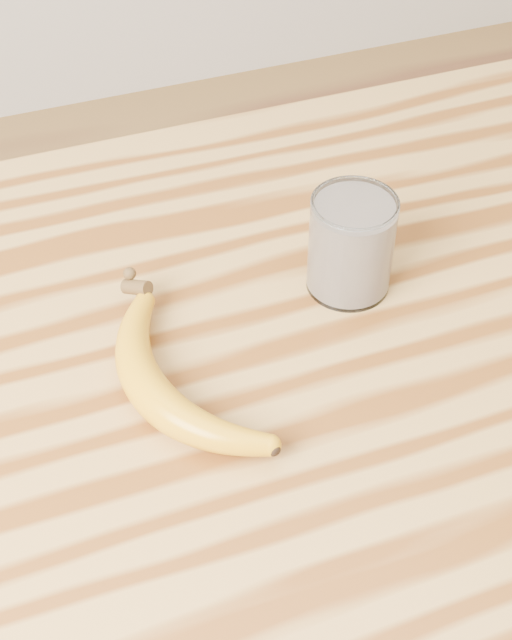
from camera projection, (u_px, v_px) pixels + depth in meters
name	position (u px, v px, depth m)	size (l,w,h in m)	color
table	(256.00, 434.00, 0.94)	(1.20, 0.80, 0.90)	#A77D3F
smoothie_glass	(351.00, 245.00, 0.88)	(0.09, 0.09, 0.11)	white
banana	(150.00, 394.00, 0.79)	(0.12, 0.32, 0.04)	#C98C13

